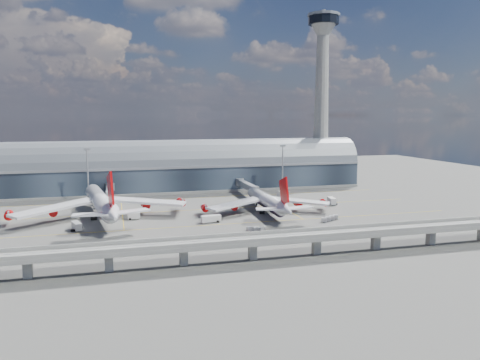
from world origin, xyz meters
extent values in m
plane|color=#474744|center=(0.00, 0.00, 0.00)|extent=(500.00, 500.00, 0.00)
cube|color=gold|center=(0.00, -10.00, 0.01)|extent=(200.00, 0.25, 0.01)
cube|color=gold|center=(0.00, 20.00, 0.01)|extent=(200.00, 0.25, 0.01)
cube|color=gold|center=(0.00, 50.00, 0.01)|extent=(200.00, 0.25, 0.01)
cube|color=gold|center=(-35.00, 30.00, 0.01)|extent=(0.25, 80.00, 0.01)
cube|color=gold|center=(35.00, 30.00, 0.01)|extent=(0.25, 80.00, 0.01)
cube|color=#1D2530|center=(0.00, 78.00, 7.00)|extent=(200.00, 28.00, 14.00)
cylinder|color=slate|center=(0.00, 78.00, 14.00)|extent=(200.00, 28.00, 28.00)
cube|color=gray|center=(0.00, 64.00, 14.00)|extent=(200.00, 1.00, 1.20)
cube|color=gray|center=(0.00, 78.00, 0.60)|extent=(200.00, 30.00, 1.20)
cube|color=gray|center=(85.00, 83.00, 4.00)|extent=(18.00, 18.00, 8.00)
cone|color=gray|center=(85.00, 83.00, 45.00)|extent=(10.00, 10.00, 90.00)
cone|color=gray|center=(85.00, 83.00, 92.00)|extent=(16.00, 16.00, 8.00)
cylinder|color=black|center=(85.00, 83.00, 97.00)|extent=(18.00, 18.00, 5.00)
cylinder|color=slate|center=(85.00, 83.00, 100.00)|extent=(19.00, 19.00, 1.50)
cylinder|color=gray|center=(85.00, 83.00, 101.50)|extent=(2.40, 2.40, 3.00)
cube|color=gray|center=(0.00, -55.00, 5.50)|extent=(220.00, 8.50, 1.20)
cube|color=gray|center=(0.00, -59.00, 6.60)|extent=(220.00, 0.40, 1.20)
cube|color=gray|center=(0.00, -51.00, 6.60)|extent=(220.00, 0.40, 1.20)
cube|color=gray|center=(0.00, -56.50, 6.15)|extent=(220.00, 0.12, 0.12)
cube|color=gray|center=(0.00, -53.50, 6.15)|extent=(220.00, 0.12, 0.12)
cube|color=gray|center=(-60.00, -55.00, 2.50)|extent=(2.20, 2.20, 5.00)
cube|color=gray|center=(-40.00, -55.00, 2.50)|extent=(2.20, 2.20, 5.00)
cube|color=gray|center=(-20.00, -55.00, 2.50)|extent=(2.20, 2.20, 5.00)
cube|color=gray|center=(0.00, -55.00, 2.50)|extent=(2.20, 2.20, 5.00)
cube|color=gray|center=(20.00, -55.00, 2.50)|extent=(2.20, 2.20, 5.00)
cube|color=gray|center=(40.00, -55.00, 2.50)|extent=(2.20, 2.20, 5.00)
cube|color=gray|center=(60.00, -55.00, 2.50)|extent=(2.20, 2.20, 5.00)
cylinder|color=gray|center=(-50.00, 55.00, 12.50)|extent=(0.70, 0.70, 25.00)
cube|color=gray|center=(-50.00, 55.00, 25.20)|extent=(3.00, 0.40, 1.00)
cylinder|color=gray|center=(50.00, 55.00, 12.50)|extent=(0.70, 0.70, 25.00)
cube|color=gray|center=(50.00, 55.00, 25.20)|extent=(3.00, 0.40, 1.00)
cylinder|color=white|center=(-43.50, 15.56, 6.50)|extent=(14.58, 55.97, 6.71)
cone|color=white|center=(-47.92, 46.17, 6.50)|extent=(7.84, 9.25, 6.71)
cone|color=white|center=(-38.78, -17.13, 7.33)|extent=(8.43, 13.40, 6.71)
cube|color=#BF0809|center=(-39.23, -14.02, 15.61)|extent=(2.52, 12.51, 13.88)
cube|color=white|center=(-60.56, 10.98, 5.66)|extent=(32.21, 26.72, 2.71)
cube|color=white|center=(-25.84, 15.99, 5.66)|extent=(34.63, 19.32, 2.71)
cylinder|color=#BF0809|center=(-61.50, 12.96, 3.77)|extent=(4.07, 5.66, 3.35)
cylinder|color=#BF0809|center=(-76.93, 10.73, 3.77)|extent=(4.07, 5.66, 3.35)
cylinder|color=#BF0809|center=(-25.49, 18.16, 3.77)|extent=(4.07, 5.66, 3.35)
cylinder|color=#BF0809|center=(-10.06, 20.38, 3.77)|extent=(4.07, 5.66, 3.35)
cylinder|color=gray|center=(-46.30, 34.95, 1.57)|extent=(0.52, 0.52, 3.14)
cylinder|color=gray|center=(-46.22, 10.93, 1.57)|extent=(0.63, 0.63, 3.14)
cylinder|color=gray|center=(-39.58, 11.89, 1.57)|extent=(0.63, 0.63, 3.14)
cylinder|color=black|center=(-46.22, 10.93, 0.58)|extent=(2.51, 1.89, 1.57)
cylinder|color=black|center=(-39.58, 11.89, 0.58)|extent=(2.51, 1.89, 1.57)
cylinder|color=white|center=(25.01, 7.66, 5.24)|extent=(6.34, 43.10, 5.15)
cone|color=white|center=(25.67, 31.80, 5.24)|extent=(5.35, 7.25, 5.15)
cone|color=white|center=(24.29, -18.26, 5.95)|extent=(5.45, 10.80, 5.15)
cube|color=#BF0809|center=(24.36, -15.60, 12.71)|extent=(0.92, 10.64, 11.77)
cube|color=white|center=(11.04, 6.27, 4.53)|extent=(27.17, 18.29, 2.20)
cube|color=white|center=(38.87, 5.50, 4.53)|extent=(26.82, 19.42, 2.20)
cylinder|color=black|center=(25.01, 7.66, 3.83)|extent=(5.45, 38.68, 4.38)
cylinder|color=#BF0809|center=(10.58, 8.06, 2.93)|extent=(2.97, 4.52, 2.84)
cylinder|color=#BF0809|center=(-1.79, 8.40, 2.93)|extent=(2.97, 4.52, 2.84)
cylinder|color=#BF0809|center=(39.43, 7.26, 2.93)|extent=(2.97, 4.52, 2.84)
cylinder|color=#BF0809|center=(51.80, 6.92, 2.93)|extent=(2.97, 4.52, 2.84)
cylinder|color=gray|center=(25.42, 22.80, 1.33)|extent=(0.44, 0.44, 2.67)
cylinder|color=gray|center=(22.06, 4.18, 1.33)|extent=(0.53, 0.53, 2.67)
cylinder|color=gray|center=(27.75, 4.03, 1.33)|extent=(0.53, 0.53, 2.67)
cylinder|color=black|center=(22.06, 4.18, 0.49)|extent=(1.99, 1.39, 1.33)
cylinder|color=black|center=(27.75, 4.03, 0.49)|extent=(1.99, 1.39, 1.33)
cube|color=gray|center=(-40.00, 52.00, 5.20)|extent=(3.00, 24.00, 3.00)
cube|color=gray|center=(-40.00, 40.00, 5.20)|extent=(3.60, 3.60, 3.40)
cylinder|color=gray|center=(-40.00, 64.00, 5.20)|extent=(4.40, 4.40, 4.00)
cylinder|color=gray|center=(-40.00, 40.00, 1.70)|extent=(0.50, 0.50, 3.40)
cylinder|color=black|center=(-40.00, 40.00, 0.35)|extent=(1.40, 0.80, 0.80)
cube|color=gray|center=(28.51, 50.00, 5.20)|extent=(3.00, 28.00, 3.00)
cube|color=gray|center=(28.51, 36.00, 5.20)|extent=(3.60, 3.60, 3.40)
cylinder|color=gray|center=(28.51, 64.00, 5.20)|extent=(4.40, 4.40, 4.00)
cylinder|color=gray|center=(28.51, 36.00, 1.70)|extent=(0.50, 0.50, 3.40)
cylinder|color=black|center=(28.51, 36.00, 0.35)|extent=(1.40, 0.80, 0.80)
cube|color=silver|center=(-51.59, -4.85, 1.60)|extent=(4.26, 7.34, 2.59)
cylinder|color=black|center=(-50.92, -2.72, 0.45)|extent=(2.65, 1.60, 0.90)
cylinder|color=black|center=(-52.25, -6.98, 0.45)|extent=(2.65, 1.60, 0.90)
cube|color=silver|center=(-30.72, 7.86, 1.51)|extent=(4.91, 2.62, 2.45)
cylinder|color=black|center=(-29.22, 8.01, 0.42)|extent=(1.08, 2.43, 0.85)
cylinder|color=black|center=(-32.22, 7.71, 0.42)|extent=(1.08, 2.43, 0.85)
cube|color=silver|center=(-2.05, -5.74, 1.56)|extent=(8.03, 3.39, 2.53)
cylinder|color=black|center=(0.41, -6.11, 0.44)|extent=(1.23, 2.54, 0.88)
cylinder|color=black|center=(-4.51, -5.36, 0.44)|extent=(1.23, 2.54, 0.88)
cube|color=silver|center=(59.91, 15.76, 1.79)|extent=(3.62, 7.02, 2.90)
cylinder|color=black|center=(59.56, 17.87, 0.50)|extent=(2.92, 1.44, 1.00)
cylinder|color=black|center=(60.26, 13.64, 0.50)|extent=(2.92, 1.44, 1.00)
cube|color=silver|center=(43.93, 38.56, 1.82)|extent=(4.71, 6.24, 2.95)
cylinder|color=black|center=(44.68, 40.22, 0.51)|extent=(3.01, 2.10, 1.02)
cylinder|color=black|center=(43.19, 36.91, 0.51)|extent=(3.01, 2.10, 1.02)
cube|color=silver|center=(-44.33, 43.18, 1.64)|extent=(5.20, 6.49, 2.67)
cylinder|color=black|center=(-43.31, 44.87, 0.46)|extent=(2.67, 2.11, 0.92)
cylinder|color=black|center=(-45.35, 41.50, 0.46)|extent=(2.67, 2.11, 0.92)
cube|color=gray|center=(-33.74, -33.11, 0.21)|extent=(2.46, 2.19, 0.26)
cube|color=#A9A9AE|center=(-33.74, -33.11, 0.90)|extent=(2.12, 1.95, 1.29)
cube|color=gray|center=(-31.78, -32.04, 0.21)|extent=(2.46, 2.19, 0.26)
cube|color=#A9A9AE|center=(-31.78, -32.04, 0.90)|extent=(2.12, 1.95, 1.29)
cube|color=gray|center=(8.39, -22.78, 0.22)|extent=(2.49, 2.14, 0.26)
cube|color=#A9A9AE|center=(8.39, -22.78, 0.92)|extent=(2.14, 1.92, 1.32)
cube|color=gray|center=(10.47, -23.71, 0.22)|extent=(2.49, 2.14, 0.26)
cube|color=#A9A9AE|center=(10.47, -23.71, 0.92)|extent=(2.14, 1.92, 1.32)
cube|color=gray|center=(12.55, -24.64, 0.22)|extent=(2.49, 2.14, 0.26)
cube|color=#A9A9AE|center=(12.55, -24.64, 0.92)|extent=(2.14, 1.92, 1.32)
cube|color=gray|center=(40.46, -17.13, 0.25)|extent=(2.86, 2.55, 0.30)
cube|color=#A9A9AE|center=(40.46, -17.13, 1.05)|extent=(2.46, 2.27, 1.49)
cube|color=gray|center=(42.73, -15.87, 0.25)|extent=(2.86, 2.55, 0.30)
cube|color=#A9A9AE|center=(42.73, -15.87, 1.05)|extent=(2.46, 2.27, 1.49)
cube|color=gray|center=(44.99, -14.62, 0.25)|extent=(2.86, 2.55, 0.30)
cube|color=#A9A9AE|center=(44.99, -14.62, 1.05)|extent=(2.46, 2.27, 1.49)
cube|color=gray|center=(47.26, -13.37, 0.25)|extent=(2.86, 2.55, 0.30)
cube|color=#A9A9AE|center=(47.26, -13.37, 1.05)|extent=(2.46, 2.27, 1.49)
camera|label=1|loc=(-37.88, -180.25, 41.34)|focal=35.00mm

